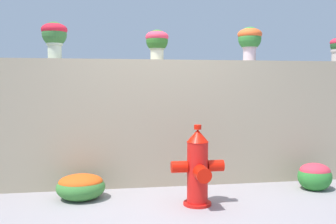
% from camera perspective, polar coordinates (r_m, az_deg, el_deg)
% --- Properties ---
extents(ground_plane, '(24.00, 24.00, 0.00)m').
position_cam_1_polar(ground_plane, '(4.12, 0.67, -14.65)').
color(ground_plane, gray).
extents(stone_wall, '(5.82, 0.34, 1.65)m').
position_cam_1_polar(stone_wall, '(4.99, -1.38, -1.63)').
color(stone_wall, tan).
rests_on(stone_wall, ground).
extents(potted_plant_1, '(0.32, 0.32, 0.47)m').
position_cam_1_polar(potted_plant_1, '(5.00, -16.93, 11.20)').
color(potted_plant_1, beige).
rests_on(potted_plant_1, stone_wall).
extents(potted_plant_2, '(0.30, 0.30, 0.40)m').
position_cam_1_polar(potted_plant_2, '(4.98, -1.69, 10.73)').
color(potted_plant_2, beige).
rests_on(potted_plant_2, stone_wall).
extents(potted_plant_3, '(0.33, 0.33, 0.46)m').
position_cam_1_polar(potted_plant_3, '(5.29, 12.34, 10.81)').
color(potted_plant_3, beige).
rests_on(potted_plant_3, stone_wall).
extents(fire_hydrant, '(0.59, 0.47, 0.89)m').
position_cam_1_polar(fire_hydrant, '(4.17, 4.57, -8.64)').
color(fire_hydrant, red).
rests_on(fire_hydrant, ground).
extents(flower_bush_left, '(0.43, 0.39, 0.36)m').
position_cam_1_polar(flower_bush_left, '(5.16, 21.46, -8.94)').
color(flower_bush_left, '#2E7F31').
rests_on(flower_bush_left, ground).
extents(flower_bush_right, '(0.57, 0.51, 0.30)m').
position_cam_1_polar(flower_bush_right, '(4.55, -13.14, -10.87)').
color(flower_bush_right, '#3C7E35').
rests_on(flower_bush_right, ground).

